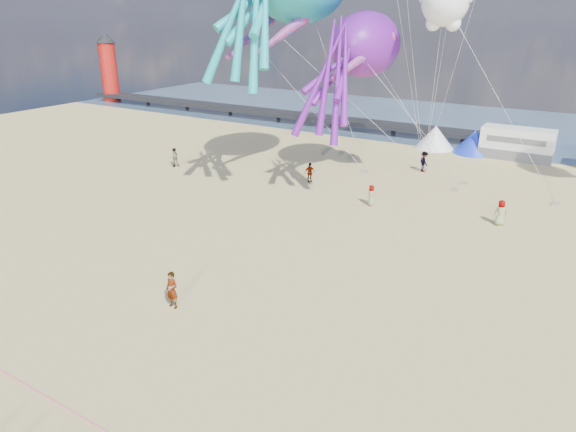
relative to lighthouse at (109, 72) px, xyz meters
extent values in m
plane|color=#CFB977|center=(56.00, -44.00, -4.50)|extent=(120.00, 120.00, 0.00)
plane|color=#37506A|center=(56.00, 11.00, -4.48)|extent=(120.00, 120.00, 0.00)
cube|color=black|center=(28.00, 0.00, -3.50)|extent=(60.00, 3.00, 0.50)
cylinder|color=#A5140F|center=(0.00, 0.00, 0.00)|extent=(2.60, 2.60, 9.00)
cube|color=silver|center=(62.00, -4.00, -3.00)|extent=(6.60, 2.50, 3.00)
cone|color=white|center=(54.00, -4.00, -3.30)|extent=(4.00, 4.00, 2.40)
cone|color=#1933CC|center=(58.00, -4.00, -3.30)|extent=(4.00, 4.00, 2.40)
cylinder|color=#F2338C|center=(56.00, -49.00, -4.48)|extent=(34.00, 0.03, 0.03)
imported|color=tan|center=(52.53, -41.86, -3.56)|extent=(0.70, 0.47, 1.88)
imported|color=#7F6659|center=(55.12, -23.65, -3.72)|extent=(0.47, 0.63, 1.56)
imported|color=#7F6659|center=(35.47, -23.47, -3.63)|extent=(0.96, 1.01, 1.74)
imported|color=#7F6659|center=(55.72, -13.05, -3.57)|extent=(1.13, 1.14, 1.85)
imported|color=#7F6659|center=(48.47, -21.05, -3.67)|extent=(1.10, 1.24, 1.67)
imported|color=#7F6659|center=(63.98, -22.67, -3.63)|extent=(0.76, 0.68, 1.74)
cube|color=gray|center=(51.39, -16.15, -4.39)|extent=(0.50, 0.35, 0.22)
cube|color=gray|center=(59.59, -17.05, -4.39)|extent=(0.50, 0.35, 0.22)
cube|color=gray|center=(66.83, -16.55, -4.39)|extent=(0.50, 0.35, 0.22)
cube|color=gray|center=(59.78, -15.00, -4.39)|extent=(0.50, 0.35, 0.22)
cube|color=gray|center=(55.69, -12.81, -4.39)|extent=(0.50, 0.35, 0.22)
camera|label=1|loc=(68.47, -57.31, 8.75)|focal=32.00mm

